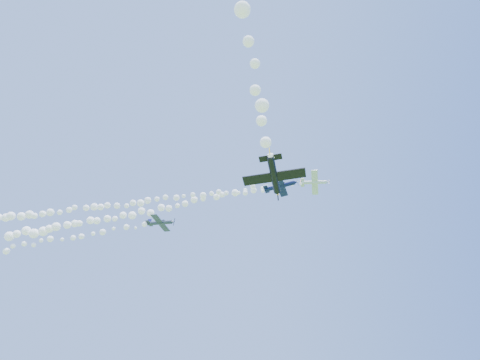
{
  "coord_description": "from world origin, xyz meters",
  "views": [
    {
      "loc": [
        0.14,
        -59.21,
        2.0
      ],
      "look_at": [
        2.95,
        -3.33,
        47.5
      ],
      "focal_mm": 30.0,
      "sensor_mm": 36.0,
      "label": 1
    }
  ],
  "objects_px": {
    "plane_white": "(315,182)",
    "plane_grey": "(161,223)",
    "plane_black": "(274,176)",
    "plane_navy": "(281,186)"
  },
  "relations": [
    {
      "from": "plane_white",
      "to": "plane_grey",
      "type": "relative_size",
      "value": 0.93
    },
    {
      "from": "plane_white",
      "to": "plane_grey",
      "type": "height_order",
      "value": "plane_white"
    },
    {
      "from": "plane_white",
      "to": "plane_black",
      "type": "height_order",
      "value": "plane_white"
    },
    {
      "from": "plane_grey",
      "to": "plane_black",
      "type": "height_order",
      "value": "plane_grey"
    },
    {
      "from": "plane_navy",
      "to": "plane_black",
      "type": "relative_size",
      "value": 0.94
    },
    {
      "from": "plane_white",
      "to": "plane_navy",
      "type": "bearing_deg",
      "value": -176.22
    },
    {
      "from": "plane_white",
      "to": "plane_navy",
      "type": "distance_m",
      "value": 7.09
    },
    {
      "from": "plane_navy",
      "to": "plane_grey",
      "type": "bearing_deg",
      "value": -171.66
    },
    {
      "from": "plane_navy",
      "to": "plane_grey",
      "type": "height_order",
      "value": "plane_navy"
    },
    {
      "from": "plane_black",
      "to": "plane_white",
      "type": "bearing_deg",
      "value": -13.03
    }
  ]
}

